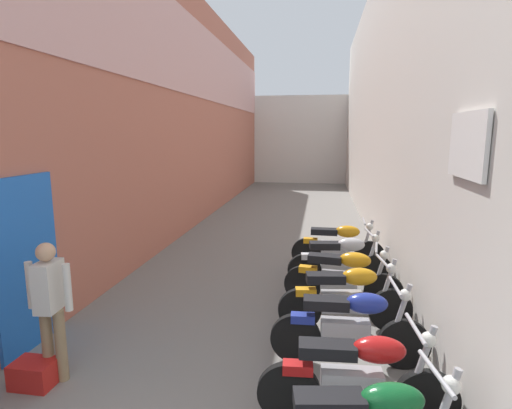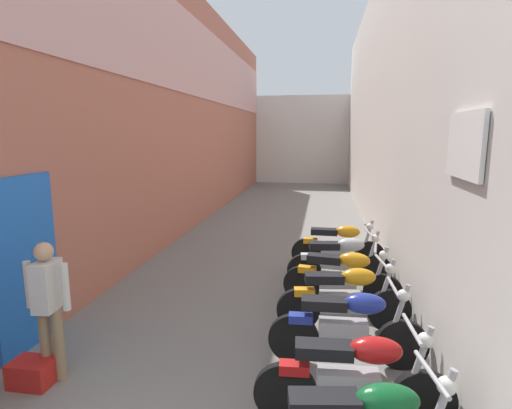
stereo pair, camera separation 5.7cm
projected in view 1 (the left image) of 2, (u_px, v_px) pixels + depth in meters
The scene contains 12 objects.
ground_plane at pixel (271, 245), 9.95m from camera, with size 37.23×37.23×0.00m, color slate.
building_left at pixel (188, 110), 11.68m from camera, with size 0.45×21.23×6.67m.
building_right at pixel (380, 104), 10.88m from camera, with size 0.45×21.23×6.92m.
building_far_end at pixel (301, 140), 22.79m from camera, with size 7.94×2.00×4.67m, color silver.
motorcycle_third at pixel (358, 377), 3.74m from camera, with size 1.85×0.58×1.04m.
motorcycle_fourth at pixel (351, 325), 4.74m from camera, with size 1.85×0.58×1.04m.
motorcycle_fifth at pixel (346, 296), 5.59m from camera, with size 1.84×0.58×1.04m.
motorcycle_sixth at pixel (343, 276), 6.36m from camera, with size 1.84×0.58×1.04m.
motorcycle_seventh at pixel (341, 260), 7.17m from camera, with size 1.85×0.58×1.04m.
motorcycle_eighth at pixel (338, 245), 8.15m from camera, with size 1.85×0.58×1.04m.
pedestrian_mid_alley at pixel (50, 301), 4.39m from camera, with size 0.52×0.36×1.57m.
plastic_crate at pixel (34, 374), 4.40m from camera, with size 0.44×0.32×0.28m, color red.
Camera 1 is at (1.13, -0.95, 2.71)m, focal length 28.57 mm.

